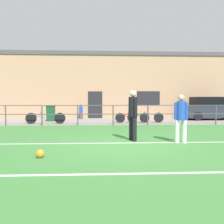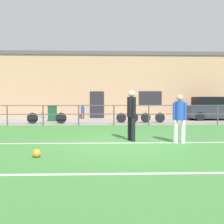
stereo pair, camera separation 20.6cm
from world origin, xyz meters
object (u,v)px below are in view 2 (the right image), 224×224
spectator_child (83,111)px  bicycle_parked_0 (147,117)px  bicycle_parked_1 (47,118)px  bicycle_parked_2 (133,118)px  trash_bin_0 (52,113)px  player_striker (180,116)px  parked_car_red (213,109)px  player_goalkeeper (131,112)px  soccer_ball_match (37,153)px

spectator_child → bicycle_parked_0: 5.29m
bicycle_parked_1 → bicycle_parked_2: size_ratio=1.10×
bicycle_parked_1 → trash_bin_0: 1.74m
player_striker → bicycle_parked_2: 6.89m
bicycle_parked_2 → parked_car_red: bearing=19.1°
player_goalkeeper → bicycle_parked_1: player_goalkeeper is taller
spectator_child → bicycle_parked_1: bearing=84.1°
spectator_child → bicycle_parked_1: (-1.83, -3.51, -0.28)m
player_goalkeeper → bicycle_parked_1: 7.43m
player_striker → bicycle_parked_0: size_ratio=0.71×
bicycle_parked_0 → bicycle_parked_2: bearing=-180.0°
player_goalkeeper → bicycle_parked_0: player_goalkeeper is taller
bicycle_parked_1 → soccer_ball_match: bearing=-77.9°
soccer_ball_match → parked_car_red: size_ratio=0.05×
player_striker → bicycle_parked_0: (0.12, 6.83, -0.58)m
player_striker → bicycle_parked_0: 6.85m
bicycle_parked_2 → trash_bin_0: size_ratio=2.02×
bicycle_parked_1 → trash_bin_0: trash_bin_0 is taller
spectator_child → trash_bin_0: spectator_child is taller
parked_car_red → spectator_child: bearing=173.8°
player_goalkeeper → bicycle_parked_0: bearing=-33.9°
parked_car_red → bicycle_parked_1: (-11.28, -2.48, -0.43)m
spectator_child → parked_car_red: 9.51m
bicycle_parked_0 → bicycle_parked_2: 0.83m
player_goalkeeper → spectator_child: (-2.59, 9.44, -0.37)m
soccer_ball_match → bicycle_parked_2: bicycle_parked_2 is taller
player_goalkeeper → parked_car_red: 10.86m
player_goalkeeper → bicycle_parked_2: 6.42m
player_striker → soccer_ball_match: bearing=35.8°
parked_car_red → bicycle_parked_0: (-5.19, -2.09, -0.45)m
player_goalkeeper → bicycle_parked_1: (-4.42, 5.93, -0.65)m
player_goalkeeper → parked_car_red: (6.86, 8.42, -0.22)m
player_striker → trash_bin_0: 10.13m
player_striker → parked_car_red: 10.38m
soccer_ball_match → bicycle_parked_2: bearing=68.1°
parked_car_red → bicycle_parked_1: size_ratio=1.70×
player_striker → bicycle_parked_1: size_ratio=0.69×
bicycle_parked_0 → parked_car_red: bearing=21.9°
soccer_ball_match → bicycle_parked_0: bicycle_parked_0 is taller
spectator_child → player_striker: bearing=134.1°
player_striker → spectator_child: size_ratio=1.49×
bicycle_parked_2 → trash_bin_0: bearing=165.9°
player_goalkeeper → bicycle_parked_2: (0.84, 6.33, -0.67)m
player_striker → bicycle_parked_2: (-0.70, 6.83, -0.58)m
soccer_ball_match → trash_bin_0: size_ratio=0.20×
parked_car_red → bicycle_parked_0: bearing=-158.1°
spectator_child → bicycle_parked_1: spectator_child is taller
spectator_child → soccer_ball_match: bearing=111.3°
soccer_ball_match → parked_car_red: (9.50, 10.75, 0.68)m
player_goalkeeper → bicycle_parked_2: bearing=-26.7°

